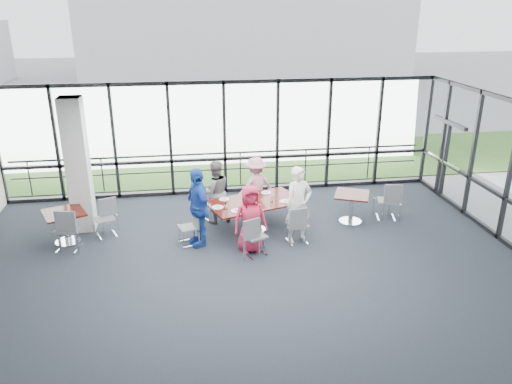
{
  "coord_description": "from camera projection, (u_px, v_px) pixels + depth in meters",
  "views": [
    {
      "loc": [
        -1.14,
        -8.53,
        5.15
      ],
      "look_at": [
        0.44,
        1.99,
        1.1
      ],
      "focal_mm": 35.0,
      "sensor_mm": 36.0,
      "label": 1
    }
  ],
  "objects": [
    {
      "name": "diner_near_right",
      "position": [
        299.0,
        205.0,
        11.22
      ],
      "size": [
        0.75,
        0.62,
        1.77
      ],
      "primitive_type": "imported",
      "rotation": [
        0.0,
        0.0,
        0.26
      ],
      "color": "white",
      "rests_on": "ground"
    },
    {
      "name": "plate_fr",
      "position": [
        266.0,
        193.0,
        12.3
      ],
      "size": [
        0.25,
        0.25,
        0.01
      ],
      "primitive_type": "cylinder",
      "color": "white",
      "rests_on": "main_table"
    },
    {
      "name": "chair_main_fr",
      "position": [
        252.0,
        196.0,
        12.98
      ],
      "size": [
        0.57,
        0.57,
        0.85
      ],
      "primitive_type": null,
      "rotation": [
        0.0,
        0.0,
        3.66
      ],
      "color": "slate",
      "rests_on": "ground"
    },
    {
      "name": "hangar_main",
      "position": [
        244.0,
        32.0,
        38.93
      ],
      "size": [
        24.0,
        10.0,
        6.0
      ],
      "primitive_type": "cube",
      "color": "silver",
      "rests_on": "ground"
    },
    {
      "name": "chair_main_nr",
      "position": [
        297.0,
        224.0,
        11.29
      ],
      "size": [
        0.49,
        0.49,
        0.88
      ],
      "primitive_type": null,
      "rotation": [
        0.0,
        0.0,
        0.15
      ],
      "color": "slate",
      "rests_on": "ground"
    },
    {
      "name": "plate_fl",
      "position": [
        224.0,
        199.0,
        11.89
      ],
      "size": [
        0.25,
        0.25,
        0.01
      ],
      "primitive_type": "cylinder",
      "color": "white",
      "rests_on": "main_table"
    },
    {
      "name": "tumbler_b",
      "position": [
        272.0,
        199.0,
        11.72
      ],
      "size": [
        0.06,
        0.06,
        0.13
      ],
      "primitive_type": "cylinder",
      "color": "white",
      "rests_on": "main_table"
    },
    {
      "name": "floor",
      "position": [
        249.0,
        281.0,
        9.88
      ],
      "size": [
        12.0,
        10.0,
        0.02
      ],
      "primitive_type": "cube",
      "color": "#212932",
      "rests_on": "ground"
    },
    {
      "name": "chair_main_end",
      "position": [
        188.0,
        227.0,
        11.23
      ],
      "size": [
        0.49,
        0.49,
        0.81
      ],
      "primitive_type": null,
      "rotation": [
        0.0,
        0.0,
        -1.28
      ],
      "color": "slate",
      "rests_on": "ground"
    },
    {
      "name": "chair_spare_la",
      "position": [
        67.0,
        229.0,
        10.95
      ],
      "size": [
        0.57,
        0.57,
        0.97
      ],
      "primitive_type": null,
      "rotation": [
        0.0,
        0.0,
        -0.22
      ],
      "color": "slate",
      "rests_on": "ground"
    },
    {
      "name": "plate_nl",
      "position": [
        236.0,
        211.0,
        11.22
      ],
      "size": [
        0.25,
        0.25,
        0.01
      ],
      "primitive_type": "cylinder",
      "color": "white",
      "rests_on": "main_table"
    },
    {
      "name": "exit_door",
      "position": [
        445.0,
        161.0,
        13.8
      ],
      "size": [
        0.12,
        1.6,
        2.1
      ],
      "primitive_type": "cube",
      "color": "black",
      "rests_on": "ground"
    },
    {
      "name": "curtain_wall_back",
      "position": [
        225.0,
        138.0,
        13.92
      ],
      "size": [
        12.0,
        0.1,
        3.2
      ],
      "primitive_type": "cube",
      "color": "white",
      "rests_on": "ground"
    },
    {
      "name": "plate_nr",
      "position": [
        285.0,
        201.0,
        11.77
      ],
      "size": [
        0.25,
        0.25,
        0.01
      ],
      "primitive_type": "cylinder",
      "color": "white",
      "rests_on": "main_table"
    },
    {
      "name": "grass_strip",
      "position": [
        218.0,
        161.0,
        17.26
      ],
      "size": [
        80.0,
        5.0,
        0.01
      ],
      "primitive_type": "cube",
      "color": "#2D5F1C",
      "rests_on": "ground"
    },
    {
      "name": "diner_far_left",
      "position": [
        215.0,
        192.0,
        12.25
      ],
      "size": [
        0.86,
        0.65,
        1.59
      ],
      "primitive_type": "imported",
      "rotation": [
        0.0,
        0.0,
        3.38
      ],
      "color": "slate",
      "rests_on": "ground"
    },
    {
      "name": "diner_far_right",
      "position": [
        256.0,
        186.0,
        12.73
      ],
      "size": [
        1.09,
        0.8,
        1.52
      ],
      "primitive_type": "imported",
      "rotation": [
        0.0,
        0.0,
        3.47
      ],
      "color": "pink",
      "rests_on": "ground"
    },
    {
      "name": "main_table",
      "position": [
        254.0,
        206.0,
        11.82
      ],
      "size": [
        2.41,
        1.8,
        0.75
      ],
      "rotation": [
        0.0,
        0.0,
        0.32
      ],
      "color": "#390B0A",
      "rests_on": "ground"
    },
    {
      "name": "ketchup_bottle",
      "position": [
        252.0,
        197.0,
        11.83
      ],
      "size": [
        0.06,
        0.06,
        0.18
      ],
      "primitive_type": "cylinder",
      "color": "#9F2408",
      "rests_on": "main_table"
    },
    {
      "name": "side_table_left",
      "position": [
        64.0,
        217.0,
        11.22
      ],
      "size": [
        1.12,
        1.12,
        0.75
      ],
      "rotation": [
        0.0,
        0.0,
        0.4
      ],
      "color": "#390B0A",
      "rests_on": "ground"
    },
    {
      "name": "menu_a",
      "position": [
        256.0,
        210.0,
        11.29
      ],
      "size": [
        0.35,
        0.29,
        0.0
      ],
      "primitive_type": "cube",
      "rotation": [
        0.0,
        0.0,
        0.31
      ],
      "color": "beige",
      "rests_on": "main_table"
    },
    {
      "name": "menu_c",
      "position": [
        253.0,
        195.0,
        12.2
      ],
      "size": [
        0.35,
        0.37,
        0.0
      ],
      "primitive_type": "cube",
      "rotation": [
        0.0,
        0.0,
        0.96
      ],
      "color": "beige",
      "rests_on": "main_table"
    },
    {
      "name": "chair_main_fl",
      "position": [
        213.0,
        203.0,
        12.54
      ],
      "size": [
        0.57,
        0.57,
        0.86
      ],
      "primitive_type": null,
      "rotation": [
        0.0,
        0.0,
        3.65
      ],
      "color": "slate",
      "rests_on": "ground"
    },
    {
      "name": "tumbler_c",
      "position": [
        248.0,
        195.0,
        12.01
      ],
      "size": [
        0.07,
        0.07,
        0.14
      ],
      "primitive_type": "cylinder",
      "color": "white",
      "rests_on": "main_table"
    },
    {
      "name": "diner_near_left",
      "position": [
        250.0,
        219.0,
        10.8
      ],
      "size": [
        0.81,
        0.59,
        1.53
      ],
      "primitive_type": "imported",
      "rotation": [
        0.0,
        0.0,
        0.15
      ],
      "color": "#CA2146",
      "rests_on": "ground"
    },
    {
      "name": "chair_spare_r",
      "position": [
        387.0,
        201.0,
        12.55
      ],
      "size": [
        0.56,
        0.56,
        0.95
      ],
      "primitive_type": null,
      "rotation": [
        0.0,
        0.0,
        -0.24
      ],
      "color": "slate",
      "rests_on": "ground"
    },
    {
      "name": "structural_column",
      "position": [
        78.0,
        166.0,
        11.58
      ],
      "size": [
        0.5,
        0.5,
        3.2
      ],
      "primitive_type": "cube",
      "color": "silver",
      "rests_on": "ground"
    },
    {
      "name": "chair_main_nl",
      "position": [
        255.0,
        236.0,
        10.72
      ],
      "size": [
        0.59,
        0.59,
        0.9
      ],
      "primitive_type": null,
      "rotation": [
        0.0,
        0.0,
        0.45
      ],
      "color": "slate",
      "rests_on": "ground"
    },
    {
      "name": "chair_spare_lb",
      "position": [
        105.0,
        219.0,
        11.61
      ],
      "size": [
        0.54,
        0.54,
        0.86
      ],
      "primitive_type": null,
      "rotation": [
        0.0,
        0.0,
        3.5
      ],
      "color": "slate",
      "rests_on": "ground"
    },
    {
      "name": "side_table_right",
      "position": [
        352.0,
        199.0,
        12.29
      ],
      "size": [
        1.06,
        1.06,
        0.75
      ],
      "rotation": [
        0.0,
        0.0,
        -0.41
      ],
      "color": "#390B0A",
      "rests_on": "ground"
    },
    {
      "name": "tumbler_a",
      "position": [
        249.0,
        204.0,
        11.45
      ],
      "size": [
        0.06,
        0.06,
        0.13
      ],
      "primitive_type": "cylinder",
      "color": "white",
      "rests_on": "main_table"
    },
    {
      "name": "plate_end",
      "position": [
        218.0,
        207.0,
        11.42
      ],
      "size": [
        0.27,
        0.27,
        0.01
      ],
      "primitive_type": "cylinder",
      "color": "white",
      "rests_on": "main_table"
    },
    {
      "name": "condiment_caddy",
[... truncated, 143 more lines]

